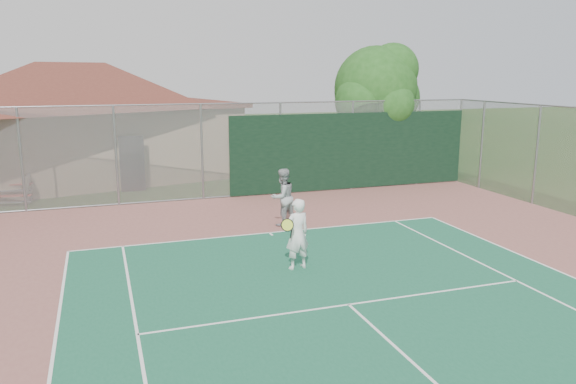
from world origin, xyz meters
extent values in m
cylinder|color=gray|center=(-7.00, 17.00, 1.75)|extent=(0.08, 0.08, 3.50)
cylinder|color=gray|center=(-4.00, 17.00, 1.75)|extent=(0.08, 0.08, 3.50)
cylinder|color=gray|center=(-1.00, 17.00, 1.75)|extent=(0.08, 0.08, 3.50)
cylinder|color=gray|center=(2.00, 17.00, 1.75)|extent=(0.08, 0.08, 3.50)
cylinder|color=gray|center=(5.00, 17.00, 1.75)|extent=(0.08, 0.08, 3.50)
cylinder|color=gray|center=(8.00, 17.00, 1.75)|extent=(0.08, 0.08, 3.50)
cylinder|color=gray|center=(10.00, 17.00, 1.75)|extent=(0.08, 0.08, 3.50)
cylinder|color=gray|center=(0.00, 17.00, 3.50)|extent=(20.00, 0.05, 0.05)
cylinder|color=gray|center=(0.00, 17.00, 0.05)|extent=(20.00, 0.05, 0.05)
cube|color=#999EA0|center=(0.00, 17.00, 1.75)|extent=(20.00, 0.02, 3.50)
cube|color=black|center=(5.00, 16.95, 1.55)|extent=(10.00, 0.04, 3.00)
cylinder|color=gray|center=(10.00, 15.50, 1.75)|extent=(0.08, 0.08, 3.50)
cylinder|color=gray|center=(10.00, 12.50, 1.75)|extent=(0.08, 0.08, 3.50)
cube|color=#999EA0|center=(10.00, 12.50, 1.75)|extent=(0.02, 9.00, 3.50)
cube|color=tan|center=(-5.44, 23.55, 1.57)|extent=(14.13, 11.01, 3.14)
cube|color=brown|center=(-5.44, 23.55, 3.19)|extent=(14.76, 11.64, 0.19)
pyramid|color=brown|center=(-5.44, 23.55, 5.02)|extent=(15.55, 12.12, 1.88)
cube|color=black|center=(-3.35, 19.34, 1.10)|extent=(0.94, 0.06, 2.20)
cube|color=#B2B5BA|center=(-7.01, 18.93, 0.50)|extent=(0.25, 1.64, 1.00)
cylinder|color=#342313|center=(6.82, 18.68, 1.54)|extent=(0.40, 0.40, 3.09)
sphere|color=#1D4C17|center=(6.82, 18.68, 3.97)|extent=(3.53, 3.53, 3.53)
sphere|color=#1D4C17|center=(7.82, 19.01, 3.53)|extent=(2.42, 2.42, 2.42)
sphere|color=#1D4C17|center=(5.94, 18.24, 3.42)|extent=(2.20, 2.20, 2.20)
sphere|color=#1D4C17|center=(7.04, 17.69, 3.31)|extent=(1.98, 1.98, 1.98)
sphere|color=#1D4C17|center=(6.49, 19.56, 3.75)|extent=(2.20, 2.20, 2.20)
sphere|color=#1D4C17|center=(7.49, 18.46, 4.74)|extent=(2.20, 2.20, 2.20)
imported|color=white|center=(-0.26, 8.75, 0.85)|extent=(0.69, 0.52, 1.70)
imported|color=#9B9EA0|center=(0.64, 12.60, 0.87)|extent=(1.03, 0.93, 1.74)
camera|label=1|loc=(-4.54, -3.19, 4.56)|focal=35.00mm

